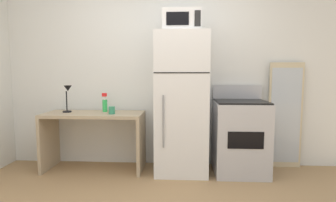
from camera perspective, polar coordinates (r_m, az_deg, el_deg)
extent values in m
cube|color=silver|center=(3.82, -0.81, 6.38)|extent=(5.00, 0.10, 2.60)
cube|color=tan|center=(3.69, -15.08, -2.68)|extent=(1.27, 0.54, 0.04)
cube|color=tan|center=(4.00, -23.40, -7.79)|extent=(0.04, 0.54, 0.71)
cube|color=tan|center=(3.63, -5.56, -8.71)|extent=(0.04, 0.54, 0.71)
cylinder|color=black|center=(3.85, -20.15, -2.06)|extent=(0.11, 0.11, 0.02)
cylinder|color=black|center=(3.83, -20.23, 0.00)|extent=(0.02, 0.02, 0.26)
cone|color=black|center=(3.79, -20.02, 2.48)|extent=(0.10, 0.10, 0.08)
cylinder|color=#338C66|center=(3.52, -11.55, -1.89)|extent=(0.08, 0.08, 0.09)
cylinder|color=green|center=(3.74, -12.93, -0.97)|extent=(0.06, 0.06, 0.16)
cylinder|color=white|center=(3.73, -12.96, 0.59)|extent=(0.02, 0.02, 0.04)
cube|color=red|center=(3.72, -13.02, 1.26)|extent=(0.06, 0.03, 0.04)
cube|color=white|center=(3.47, 2.82, -0.55)|extent=(0.65, 0.59, 1.76)
cube|color=black|center=(3.15, 2.82, 5.86)|extent=(0.64, 0.00, 0.01)
cylinder|color=gray|center=(3.20, -0.98, -4.28)|extent=(0.02, 0.02, 0.62)
cube|color=silver|center=(3.48, 2.91, 16.16)|extent=(0.46, 0.34, 0.26)
cube|color=black|center=(3.31, 1.99, 16.70)|extent=(0.26, 0.01, 0.15)
cube|color=black|center=(3.31, 6.14, 16.66)|extent=(0.07, 0.01, 0.18)
cube|color=#B7B7BC|center=(3.61, 14.71, -7.41)|extent=(0.64, 0.60, 0.90)
cube|color=black|center=(3.53, 14.90, -0.12)|extent=(0.62, 0.58, 0.02)
cube|color=#B7B7BC|center=(3.79, 14.09, 1.83)|extent=(0.64, 0.04, 0.18)
cube|color=black|center=(3.31, 15.78, -7.84)|extent=(0.41, 0.01, 0.20)
cube|color=#C6B793|center=(3.98, 23.06, -2.78)|extent=(0.44, 0.03, 1.40)
cube|color=#B2BCC6|center=(3.96, 23.14, -2.82)|extent=(0.39, 0.00, 1.26)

